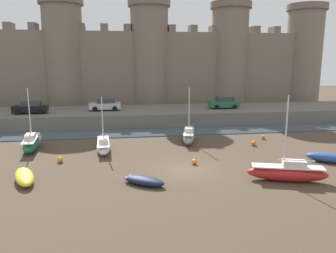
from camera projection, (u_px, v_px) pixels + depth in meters
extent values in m
plane|color=#4C3D2D|center=(187.00, 170.00, 25.03)|extent=(160.00, 160.00, 0.00)
cube|color=#3D4C56|center=(163.00, 132.00, 38.21)|extent=(80.00, 4.50, 0.10)
cube|color=#666059|center=(156.00, 115.00, 45.08)|extent=(65.19, 10.00, 1.72)
cube|color=#7A6B5B|center=(150.00, 73.00, 53.05)|extent=(53.19, 2.80, 12.70)
cylinder|color=#7A6B5B|center=(64.00, 61.00, 50.77)|extent=(5.94, 5.94, 16.50)
cylinder|color=#706254|center=(61.00, 1.00, 49.06)|extent=(6.65, 6.65, 1.00)
cylinder|color=#7A6B5B|center=(150.00, 61.00, 52.68)|extent=(5.94, 5.94, 16.50)
cylinder|color=#706254|center=(149.00, 4.00, 50.97)|extent=(6.65, 6.65, 1.00)
cylinder|color=#7A6B5B|center=(229.00, 61.00, 54.58)|extent=(5.94, 5.94, 16.50)
cylinder|color=#706254|center=(231.00, 6.00, 52.87)|extent=(6.65, 6.65, 1.00)
cylinder|color=#7A6B5B|center=(303.00, 61.00, 56.49)|extent=(5.94, 5.94, 16.50)
cylinder|color=#706254|center=(307.00, 8.00, 54.78)|extent=(6.65, 6.65, 1.00)
cube|color=#746557|center=(9.00, 26.00, 48.69)|extent=(1.10, 2.52, 1.10)
cube|color=#746557|center=(34.00, 27.00, 49.19)|extent=(1.10, 2.52, 1.10)
cube|color=#746557|center=(81.00, 27.00, 50.20)|extent=(1.10, 2.52, 1.10)
cube|color=#746557|center=(104.00, 28.00, 50.70)|extent=(1.10, 2.52, 1.10)
cube|color=#746557|center=(127.00, 28.00, 51.20)|extent=(1.10, 2.52, 1.10)
cube|color=#746557|center=(171.00, 29.00, 52.20)|extent=(1.10, 2.52, 1.10)
cube|color=#746557|center=(193.00, 29.00, 52.70)|extent=(1.10, 2.52, 1.10)
cube|color=#746557|center=(214.00, 29.00, 53.20)|extent=(1.10, 2.52, 1.10)
cube|color=#746557|center=(254.00, 30.00, 54.20)|extent=(1.10, 2.52, 1.10)
cube|color=#746557|center=(274.00, 30.00, 54.70)|extent=(1.10, 2.52, 1.10)
ellipsoid|color=yellow|center=(24.00, 177.00, 22.48)|extent=(2.40, 4.03, 0.71)
ellipsoid|color=#F2F246|center=(24.00, 176.00, 22.47)|extent=(1.92, 3.29, 0.39)
cube|color=beige|center=(25.00, 177.00, 22.21)|extent=(1.02, 0.52, 0.06)
cube|color=beige|center=(22.00, 169.00, 23.77)|extent=(0.71, 0.48, 0.08)
ellipsoid|color=silver|center=(103.00, 146.00, 30.09)|extent=(1.49, 5.23, 0.94)
cube|color=silver|center=(103.00, 142.00, 30.00)|extent=(1.28, 4.60, 0.08)
cube|color=silver|center=(103.00, 140.00, 29.58)|extent=(0.87, 1.49, 0.44)
cylinder|color=silver|center=(102.00, 119.00, 29.85)|extent=(0.10, 0.10, 4.01)
cylinder|color=silver|center=(103.00, 138.00, 29.41)|extent=(0.20, 2.33, 0.08)
ellipsoid|color=gray|center=(189.00, 137.00, 33.35)|extent=(2.25, 5.01, 1.20)
cube|color=silver|center=(189.00, 131.00, 33.24)|extent=(1.95, 4.40, 0.08)
cube|color=silver|center=(189.00, 130.00, 32.83)|extent=(1.04, 1.50, 0.44)
cylinder|color=silver|center=(189.00, 109.00, 33.04)|extent=(0.10, 0.10, 4.39)
cylinder|color=silver|center=(189.00, 128.00, 32.66)|extent=(0.60, 2.15, 0.08)
ellipsoid|color=red|center=(287.00, 174.00, 22.56)|extent=(5.54, 2.77, 1.07)
cube|color=silver|center=(288.00, 167.00, 22.46)|extent=(4.86, 2.40, 0.08)
cube|color=silver|center=(294.00, 163.00, 22.35)|extent=(1.68, 1.21, 0.44)
cylinder|color=silver|center=(286.00, 131.00, 22.02)|extent=(0.10, 0.10, 4.87)
cylinder|color=silver|center=(296.00, 160.00, 22.28)|extent=(2.35, 0.80, 0.08)
ellipsoid|color=#234793|center=(326.00, 157.00, 26.84)|extent=(3.12, 2.89, 0.78)
ellipsoid|color=blue|center=(326.00, 157.00, 26.83)|extent=(2.53, 2.34, 0.43)
cube|color=beige|center=(330.00, 157.00, 26.70)|extent=(0.78, 0.87, 0.06)
cube|color=beige|center=(310.00, 154.00, 27.46)|extent=(0.62, 0.66, 0.08)
ellipsoid|color=#141E3D|center=(144.00, 181.00, 21.93)|extent=(3.17, 2.70, 0.56)
ellipsoid|color=navy|center=(144.00, 180.00, 21.92)|extent=(2.57, 2.17, 0.31)
cube|color=beige|center=(147.00, 180.00, 21.81)|extent=(0.73, 0.93, 0.06)
cube|color=beige|center=(129.00, 177.00, 22.43)|extent=(0.60, 0.69, 0.08)
ellipsoid|color=#1E6B47|center=(31.00, 144.00, 30.48)|extent=(1.76, 5.47, 1.16)
cube|color=silver|center=(31.00, 138.00, 30.37)|extent=(1.52, 4.81, 0.08)
cube|color=silver|center=(30.00, 137.00, 29.94)|extent=(0.95, 1.58, 0.44)
cylinder|color=silver|center=(29.00, 113.00, 30.17)|extent=(0.10, 0.10, 4.59)
cylinder|color=silver|center=(30.00, 134.00, 29.77)|extent=(0.31, 2.42, 0.08)
sphere|color=orange|center=(254.00, 143.00, 32.09)|extent=(0.50, 0.50, 0.50)
sphere|color=orange|center=(263.00, 137.00, 34.78)|extent=(0.44, 0.44, 0.44)
sphere|color=orange|center=(60.00, 159.00, 26.80)|extent=(0.49, 0.49, 0.49)
sphere|color=orange|center=(194.00, 162.00, 26.27)|extent=(0.45, 0.45, 0.45)
cube|color=#1E6638|center=(224.00, 104.00, 45.43)|extent=(4.15, 1.82, 0.80)
cube|color=#2D3842|center=(225.00, 99.00, 45.32)|extent=(2.30, 1.56, 0.64)
cylinder|color=black|center=(217.00, 107.00, 44.44)|extent=(0.64, 0.20, 0.64)
cylinder|color=black|center=(213.00, 105.00, 46.08)|extent=(0.64, 0.20, 0.64)
cylinder|color=black|center=(235.00, 107.00, 44.88)|extent=(0.64, 0.20, 0.64)
cylinder|color=black|center=(230.00, 105.00, 46.52)|extent=(0.64, 0.20, 0.64)
cube|color=#B2B5B7|center=(105.00, 106.00, 43.54)|extent=(4.15, 1.82, 0.80)
cube|color=#2D3842|center=(106.00, 101.00, 43.43)|extent=(2.30, 1.56, 0.64)
cylinder|color=black|center=(95.00, 109.00, 42.55)|extent=(0.64, 0.20, 0.64)
cylinder|color=black|center=(95.00, 107.00, 44.20)|extent=(0.64, 0.20, 0.64)
cylinder|color=black|center=(115.00, 109.00, 42.99)|extent=(0.64, 0.20, 0.64)
cylinder|color=black|center=(115.00, 107.00, 44.63)|extent=(0.64, 0.20, 0.64)
cube|color=black|center=(30.00, 109.00, 40.92)|extent=(4.15, 1.82, 0.80)
cube|color=#2D3842|center=(31.00, 103.00, 40.81)|extent=(2.30, 1.56, 0.64)
cylinder|color=black|center=(18.00, 112.00, 39.94)|extent=(0.64, 0.20, 0.64)
cylinder|color=black|center=(22.00, 110.00, 41.58)|extent=(0.64, 0.20, 0.64)
cylinder|color=black|center=(40.00, 112.00, 40.37)|extent=(0.64, 0.20, 0.64)
cylinder|color=black|center=(42.00, 110.00, 42.02)|extent=(0.64, 0.20, 0.64)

